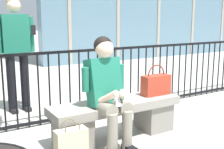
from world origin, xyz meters
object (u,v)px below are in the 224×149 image
object	(u,v)px
stone_bench	(116,116)
seated_person_with_phone	(108,89)
handbag_on_bench	(156,84)
bystander_further_back	(16,46)
shopping_bag	(71,147)

from	to	relation	value
stone_bench	seated_person_with_phone	distance (m)	0.44
handbag_on_bench	bystander_further_back	distance (m)	2.15
stone_bench	shopping_bag	bearing A→B (deg)	-154.42
seated_person_with_phone	handbag_on_bench	xyz separation A→B (m)	(0.77, 0.12, -0.07)
shopping_bag	bystander_further_back	distance (m)	2.15
seated_person_with_phone	bystander_further_back	distance (m)	1.89
stone_bench	shopping_bag	xyz separation A→B (m)	(-0.73, -0.35, -0.08)
seated_person_with_phone	bystander_further_back	world-z (taller)	bystander_further_back
seated_person_with_phone	bystander_further_back	bearing A→B (deg)	106.69
stone_bench	seated_person_with_phone	xyz separation A→B (m)	(-0.19, -0.13, 0.38)
stone_bench	bystander_further_back	bearing A→B (deg)	113.80
stone_bench	handbag_on_bench	bearing A→B (deg)	-0.99
stone_bench	bystander_further_back	world-z (taller)	bystander_further_back
shopping_bag	bystander_further_back	size ratio (longest dim) A/B	0.27
seated_person_with_phone	shopping_bag	distance (m)	0.74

